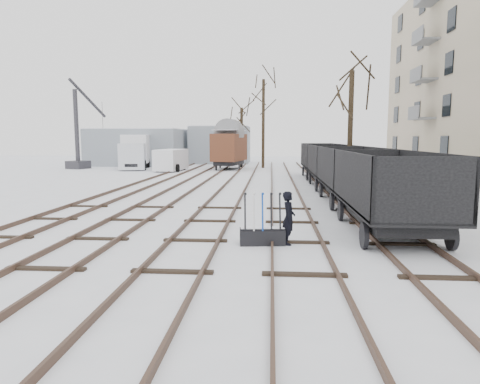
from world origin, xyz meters
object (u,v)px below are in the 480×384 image
object	(u,v)px
ground_frame	(262,235)
crane	(78,145)
freight_wagon_a	(388,203)
worker	(289,218)
panel_van	(171,160)
box_van_wagon	(229,147)
lorry	(135,151)

from	to	relation	value
ground_frame	crane	size ratio (longest dim) A/B	0.17
freight_wagon_a	crane	size ratio (longest dim) A/B	0.73
worker	crane	world-z (taller)	crane
ground_frame	panel_van	world-z (taller)	panel_van
worker	crane	xyz separation A→B (m)	(-19.75, 29.37, 1.54)
box_van_wagon	panel_van	distance (m)	5.87
lorry	worker	bearing A→B (deg)	-75.56
panel_van	crane	bearing A→B (deg)	173.04
freight_wagon_a	panel_van	xyz separation A→B (m)	(-13.07, 25.33, 0.04)
worker	box_van_wagon	bearing A→B (deg)	11.97
ground_frame	freight_wagon_a	bearing A→B (deg)	18.46
worker	panel_van	world-z (taller)	panel_van
box_van_wagon	ground_frame	bearing A→B (deg)	-72.32
worker	panel_van	distance (m)	28.77
ground_frame	panel_van	xyz separation A→B (m)	(-9.07, 27.14, 0.76)
box_van_wagon	crane	world-z (taller)	crane
freight_wagon_a	panel_van	bearing A→B (deg)	117.29
worker	lorry	distance (m)	32.97
box_van_wagon	panel_van	xyz separation A→B (m)	(-5.20, -2.46, -1.18)
ground_frame	lorry	world-z (taller)	lorry
box_van_wagon	panel_van	world-z (taller)	box_van_wagon
worker	box_van_wagon	size ratio (longest dim) A/B	0.29
ground_frame	freight_wagon_a	distance (m)	4.45
crane	lorry	bearing A→B (deg)	23.60
box_van_wagon	lorry	world-z (taller)	box_van_wagon
worker	freight_wagon_a	world-z (taller)	freight_wagon_a
freight_wagon_a	ground_frame	bearing A→B (deg)	-155.69
box_van_wagon	lorry	size ratio (longest dim) A/B	0.70
worker	crane	distance (m)	35.43
freight_wagon_a	box_van_wagon	bearing A→B (deg)	105.82
worker	crane	bearing A→B (deg)	36.99
panel_van	box_van_wagon	bearing A→B (deg)	31.59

